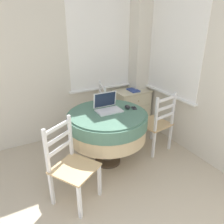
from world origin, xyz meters
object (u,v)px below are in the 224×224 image
(computer_mouse, at_px, (128,107))
(dining_chair_near_right_window, at_px, (156,123))
(round_dining_table, at_px, (107,124))
(dining_chair_near_back_window, at_px, (95,112))
(book_on_cabinet, at_px, (133,90))
(laptop, at_px, (108,107))
(cell_phone, at_px, (134,108))
(dining_chair_camera_near, at_px, (71,166))
(corner_cabinet, at_px, (131,109))

(computer_mouse, bearing_deg, dining_chair_near_right_window, -5.29)
(round_dining_table, distance_m, computer_mouse, 0.36)
(computer_mouse, distance_m, dining_chair_near_back_window, 0.87)
(book_on_cabinet, bearing_deg, round_dining_table, -140.09)
(book_on_cabinet, bearing_deg, laptop, -141.41)
(cell_phone, height_order, dining_chair_camera_near, dining_chair_camera_near)
(dining_chair_near_back_window, relative_size, corner_cabinet, 1.32)
(laptop, relative_size, dining_chair_camera_near, 0.36)
(round_dining_table, relative_size, dining_chair_near_back_window, 1.13)
(cell_phone, xyz_separation_m, corner_cabinet, (0.52, 0.84, -0.42))
(laptop, distance_m, dining_chair_near_back_window, 0.80)
(cell_phone, height_order, book_on_cabinet, cell_phone)
(laptop, relative_size, cell_phone, 2.75)
(dining_chair_near_right_window, relative_size, dining_chair_camera_near, 1.00)
(round_dining_table, bearing_deg, book_on_cabinet, 39.91)
(dining_chair_near_back_window, distance_m, dining_chair_near_right_window, 1.05)
(round_dining_table, bearing_deg, computer_mouse, -2.12)
(cell_phone, bearing_deg, round_dining_table, 173.27)
(dining_chair_near_right_window, bearing_deg, cell_phone, 178.44)
(cell_phone, distance_m, dining_chair_near_right_window, 0.52)
(corner_cabinet, distance_m, book_on_cabinet, 0.37)
(dining_chair_camera_near, bearing_deg, dining_chair_near_right_window, 14.22)
(round_dining_table, relative_size, computer_mouse, 10.83)
(laptop, bearing_deg, book_on_cabinet, 38.59)
(round_dining_table, distance_m, dining_chair_near_right_window, 0.81)
(dining_chair_camera_near, bearing_deg, corner_cabinet, 37.86)
(laptop, height_order, cell_phone, laptop)
(laptop, xyz_separation_m, corner_cabinet, (0.87, 0.73, -0.46))
(cell_phone, xyz_separation_m, dining_chair_near_right_window, (0.41, -0.01, -0.33))
(dining_chair_near_right_window, xyz_separation_m, corner_cabinet, (0.11, 0.85, -0.09))
(corner_cabinet, bearing_deg, computer_mouse, -126.94)
(cell_phone, bearing_deg, laptop, 162.28)
(round_dining_table, xyz_separation_m, dining_chair_near_back_window, (0.15, 0.77, -0.16))
(corner_cabinet, relative_size, book_on_cabinet, 3.08)
(round_dining_table, relative_size, book_on_cabinet, 4.61)
(round_dining_table, xyz_separation_m, cell_phone, (0.39, -0.05, 0.17))
(computer_mouse, xyz_separation_m, dining_chair_camera_near, (-0.96, -0.41, -0.35))
(cell_phone, xyz_separation_m, dining_chair_camera_near, (-1.04, -0.38, -0.33))
(laptop, bearing_deg, cell_phone, -17.72)
(round_dining_table, height_order, corner_cabinet, round_dining_table)
(round_dining_table, height_order, cell_phone, cell_phone)
(round_dining_table, distance_m, dining_chair_camera_near, 0.80)
(book_on_cabinet, bearing_deg, corner_cabinet, 94.35)
(laptop, distance_m, cell_phone, 0.37)
(laptop, xyz_separation_m, cell_phone, (0.35, -0.11, -0.04))
(dining_chair_near_back_window, relative_size, dining_chair_near_right_window, 1.00)
(round_dining_table, height_order, book_on_cabinet, round_dining_table)
(dining_chair_camera_near, bearing_deg, computer_mouse, 23.29)
(computer_mouse, relative_size, corner_cabinet, 0.14)
(computer_mouse, relative_size, dining_chair_camera_near, 0.10)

